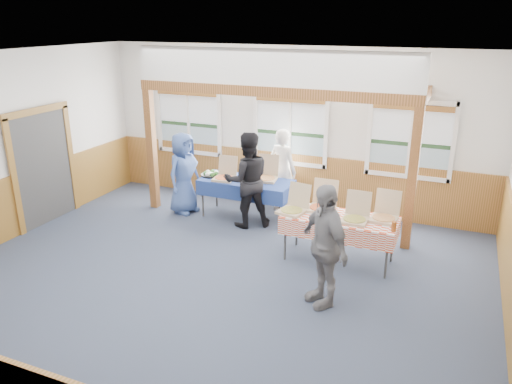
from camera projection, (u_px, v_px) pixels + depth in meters
The scene contains 26 objects.
floor at pixel (212, 281), 7.40m from camera, with size 8.00×8.00×0.00m, color #2B3347.
ceiling at pixel (204, 59), 6.33m from camera, with size 8.00×8.00×0.00m, color white.
wall_back at pixel (291, 129), 9.91m from camera, with size 8.00×8.00×0.00m, color silver.
wainscot_back at pixel (289, 179), 10.24m from camera, with size 7.98×0.05×1.10m, color brown.
wainscot_left at pixel (7, 209), 8.66m from camera, with size 0.05×6.98×1.10m, color brown.
cased_opening at pixel (43, 168), 9.27m from camera, with size 0.06×1.30×2.10m, color #373737.
window_left at pixel (189, 117), 10.68m from camera, with size 1.56×0.10×1.46m.
window_mid at pixel (290, 125), 9.85m from camera, with size 1.56×0.10×1.46m.
window_right at pixel (411, 135), 9.01m from camera, with size 1.56×0.10×1.46m.
post_left at pixel (152, 150), 9.91m from camera, with size 0.15×0.15×2.40m, color #593513.
post_right at pixel (412, 180), 8.09m from camera, with size 0.15×0.15×2.40m, color #593513.
cross_beam at pixel (269, 92), 8.57m from camera, with size 5.15×0.18×0.18m, color #593513.
table_left at pixel (246, 183), 9.54m from camera, with size 1.92×1.35×0.76m.
table_right at pixel (340, 220), 7.80m from camera, with size 1.81×0.88×0.76m.
pizza_box_a at pixel (225, 176), 9.55m from camera, with size 0.42×0.49×0.41m.
pizza_box_b at pixel (266, 176), 9.51m from camera, with size 0.48×0.55×0.44m.
pizza_box_c at pixel (293, 208), 7.94m from camera, with size 0.48×0.55×0.43m.
pizza_box_d at pixel (322, 206), 8.05m from camera, with size 0.41×0.50×0.45m.
pizza_box_e at pixel (355, 217), 7.60m from camera, with size 0.39×0.47×0.42m.
pizza_box_f at pixel (384, 216), 7.64m from camera, with size 0.42×0.50×0.42m.
veggie_tray at pixel (211, 174), 9.78m from camera, with size 0.41×0.41×0.09m.
drink_glass at pixel (394, 227), 7.23m from camera, with size 0.07×0.07×0.15m, color brown.
woman_white at pixel (283, 171), 9.82m from camera, with size 0.61×0.40×1.68m, color white.
woman_black at pixel (247, 180), 9.09m from camera, with size 0.87×0.67×1.78m, color black.
man_blue at pixel (184, 173), 9.77m from camera, with size 0.79×0.51×1.62m, color #3C5696.
person_grey at pixel (324, 246), 6.58m from camera, with size 1.00×0.42×1.71m, color slate.
Camera 1 is at (3.13, -5.78, 3.71)m, focal length 35.00 mm.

